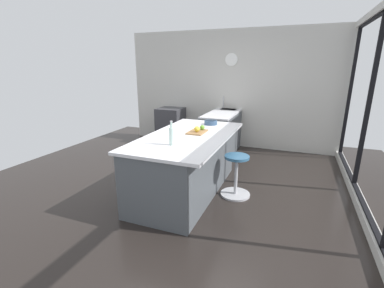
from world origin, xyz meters
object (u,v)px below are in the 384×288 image
stool_by_window (236,177)px  cutting_board (197,132)px  apple_yellow (197,129)px  kitchen_island (186,163)px  water_bottle (172,136)px  fruit_bowl (211,122)px  apple_green (202,127)px  oven_range (171,125)px

stool_by_window → cutting_board: 0.89m
apple_yellow → kitchen_island: bearing=-43.2°
cutting_board → stool_by_window: bearing=86.1°
water_bottle → fruit_bowl: (-1.36, 0.09, -0.08)m
kitchen_island → apple_green: apple_green is taller
water_bottle → fruit_bowl: water_bottle is taller
oven_range → kitchen_island: kitchen_island is taller
water_bottle → kitchen_island: bearing=-175.9°
stool_by_window → cutting_board: (-0.04, -0.63, 0.62)m
stool_by_window → apple_green: (-0.16, -0.59, 0.67)m
apple_green → kitchen_island: bearing=-28.3°
fruit_bowl → apple_green: bearing=2.8°
cutting_board → apple_green: (-0.12, 0.04, 0.05)m
kitchen_island → cutting_board: cutting_board is taller
cutting_board → apple_yellow: apple_yellow is taller
cutting_board → apple_yellow: size_ratio=4.12×
kitchen_island → stool_by_window: kitchen_island is taller
oven_range → stool_by_window: oven_range is taller
oven_range → fruit_bowl: fruit_bowl is taller
oven_range → kitchen_island: (2.43, 1.43, 0.02)m
cutting_board → apple_green: 0.13m
stool_by_window → cutting_board: bearing=-93.9°
kitchen_island → apple_yellow: 0.54m
oven_range → cutting_board: size_ratio=2.42×
cutting_board → apple_yellow: bearing=15.0°
apple_green → water_bottle: bearing=-7.7°
kitchen_island → cutting_board: bearing=145.9°
water_bottle → fruit_bowl: 1.37m
fruit_bowl → cutting_board: bearing=-1.3°
apple_green → apple_yellow: bearing=-11.0°
oven_range → stool_by_window: 3.17m
apple_green → water_bottle: water_bottle is taller
stool_by_window → apple_yellow: (-0.01, -0.62, 0.67)m
oven_range → fruit_bowl: bearing=43.7°
stool_by_window → water_bottle: 1.23m
kitchen_island → fruit_bowl: 0.95m
apple_green → water_bottle: size_ratio=0.24×
oven_range → stool_by_window: bearing=43.4°
kitchen_island → apple_green: (-0.29, 0.15, 0.51)m
oven_range → water_bottle: size_ratio=2.79×
oven_range → apple_yellow: size_ratio=10.00×
oven_range → kitchen_island: bearing=30.4°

